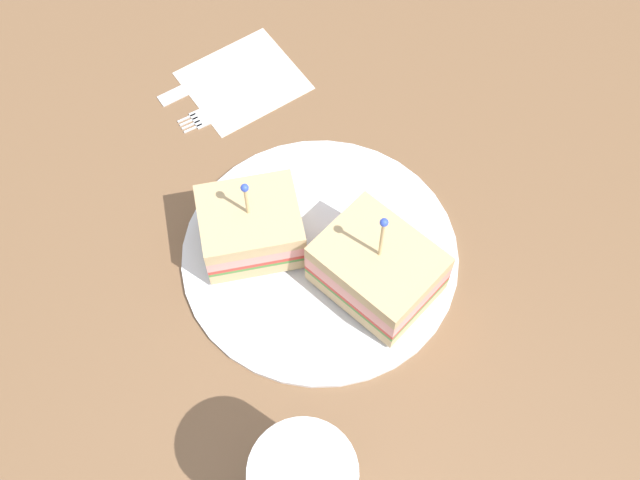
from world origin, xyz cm
name	(u,v)px	position (x,y,z in cm)	size (l,w,h in cm)	color
ground_plane	(320,260)	(0.00, 0.00, -1.00)	(97.26, 97.26, 2.00)	brown
plate	(320,253)	(0.00, 0.00, 0.45)	(25.28, 25.28, 0.90)	white
sandwich_half_front	(251,227)	(6.20, 0.57, 3.45)	(11.07, 10.46, 9.27)	tan
sandwich_half_back	(377,269)	(-5.59, 1.86, 3.65)	(12.36, 11.44, 10.98)	tan
napkin	(243,81)	(13.02, -17.86, 0.07)	(11.28, 10.15, 0.15)	beige
fork	(220,109)	(14.11, -13.60, 0.18)	(8.96, 8.93, 0.35)	silver
knife	(206,79)	(16.85, -16.95, 0.18)	(8.83, 9.66, 0.35)	silver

